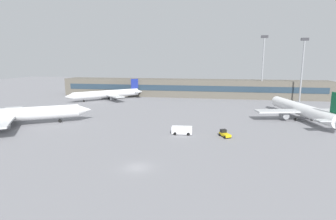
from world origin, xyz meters
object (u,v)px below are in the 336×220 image
at_px(airplane_near, 12,115).
at_px(baggage_tug_yellow, 225,134).
at_px(airplane_mid, 301,109).
at_px(floodlight_tower_west, 302,66).
at_px(airplane_far, 107,94).
at_px(service_van_white, 182,130).
at_px(floodlight_tower_east, 263,64).

bearing_deg(airplane_near, baggage_tug_yellow, -0.02).
xyz_separation_m(airplane_mid, floodlight_tower_west, (10.13, 37.20, 13.00)).
xyz_separation_m(airplane_near, airplane_far, (5.92, 53.93, -0.45)).
distance_m(airplane_mid, floodlight_tower_west, 40.68).
bearing_deg(floodlight_tower_west, airplane_mid, -105.24).
bearing_deg(service_van_white, floodlight_tower_east, 66.43).
bearing_deg(airplane_near, airplane_mid, 16.49).
bearing_deg(floodlight_tower_west, airplane_far, -174.68).
xyz_separation_m(airplane_near, floodlight_tower_east, (78.77, 68.27, 13.81)).
relative_size(airplane_near, service_van_white, 7.42).
bearing_deg(floodlight_tower_east, airplane_near, -139.09).
distance_m(airplane_mid, baggage_tug_yellow, 35.12).
bearing_deg(airplane_mid, floodlight_tower_east, 97.41).
height_order(airplane_mid, airplane_far, airplane_mid).
height_order(airplane_near, baggage_tug_yellow, airplane_near).
bearing_deg(floodlight_tower_west, floodlight_tower_east, 158.90).
height_order(airplane_far, floodlight_tower_west, floodlight_tower_west).
relative_size(airplane_mid, service_van_white, 7.99).
xyz_separation_m(airplane_mid, service_van_white, (-35.24, -24.62, -2.12)).
bearing_deg(floodlight_tower_east, airplane_far, -168.87).
relative_size(baggage_tug_yellow, floodlight_tower_west, 0.14).
xyz_separation_m(airplane_far, floodlight_tower_east, (72.85, 14.34, 14.25)).
bearing_deg(airplane_mid, service_van_white, -145.07).
xyz_separation_m(baggage_tug_yellow, service_van_white, (-10.71, 0.40, 0.31)).
bearing_deg(airplane_far, airplane_mid, -20.24).
distance_m(airplane_far, service_van_white, 68.86).
relative_size(airplane_near, airplane_far, 1.32).
bearing_deg(service_van_white, airplane_near, -179.57).
xyz_separation_m(service_van_white, floodlight_tower_east, (29.61, 67.90, 16.06)).
distance_m(service_van_white, floodlight_tower_west, 78.16).
distance_m(airplane_far, baggage_tug_yellow, 76.33).
distance_m(airplane_near, floodlight_tower_east, 105.15).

